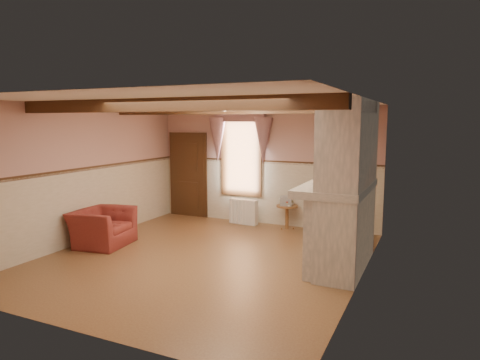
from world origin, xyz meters
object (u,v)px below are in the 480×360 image
at_px(radiator, 243,212).
at_px(oil_lamp, 341,174).
at_px(armchair, 102,227).
at_px(bowl, 337,182).
at_px(side_table, 287,217).
at_px(mantel_clock, 346,173).

bearing_deg(radiator, oil_lamp, -31.35).
relative_size(armchair, bowl, 3.57).
distance_m(radiator, bowl, 3.61).
distance_m(bowl, oil_lamp, 0.31).
xyz_separation_m(side_table, radiator, (-1.10, 0.00, 0.02)).
bearing_deg(radiator, bowl, -35.37).
distance_m(radiator, mantel_clock, 3.23).
bearing_deg(bowl, armchair, -171.61).
height_order(radiator, mantel_clock, mantel_clock).
xyz_separation_m(armchair, mantel_clock, (4.49, 1.43, 1.16)).
height_order(armchair, side_table, armchair).
height_order(side_table, bowl, bowl).
relative_size(armchair, mantel_clock, 4.65).
bearing_deg(side_table, radiator, 180.00).
distance_m(bowl, mantel_clock, 0.77).
bearing_deg(mantel_clock, radiator, 152.84).
distance_m(armchair, oil_lamp, 4.75).
bearing_deg(side_table, mantel_clock, -41.14).
distance_m(armchair, radiator, 3.34).
distance_m(mantel_clock, oil_lamp, 0.48).
height_order(radiator, oil_lamp, oil_lamp).
height_order(armchair, mantel_clock, mantel_clock).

